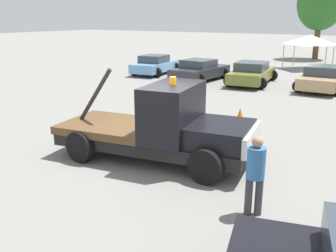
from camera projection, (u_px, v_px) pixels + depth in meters
The scene contains 10 objects.
ground_plane at pixel (153, 158), 10.71m from camera, with size 160.00×160.00×0.00m, color gray.
tow_truck at pixel (164, 129), 10.32m from camera, with size 5.78×2.93×2.51m.
person_near_truck at pixel (255, 171), 7.42m from camera, with size 0.37×0.37×1.68m.
parked_car_skyblue at pixel (155, 65), 26.29m from camera, with size 2.76×4.51×1.34m.
parked_car_charcoal at pixel (200, 70), 23.62m from camera, with size 2.70×4.54×1.34m.
parked_car_olive at pixel (252, 73), 22.42m from camera, with size 2.88×5.08×1.34m.
parked_car_tan at pixel (323, 78), 20.68m from camera, with size 2.57×4.92×1.34m.
canopy_tent_white at pixel (310, 40), 28.34m from camera, with size 3.10×3.10×2.59m.
tree_left at pixel (321, 4), 34.41m from camera, with size 4.23×4.23×7.55m.
traffic_cone at pixel (240, 116), 14.36m from camera, with size 0.40×0.40×0.55m.
Camera 1 is at (5.78, -8.20, 3.91)m, focal length 40.00 mm.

